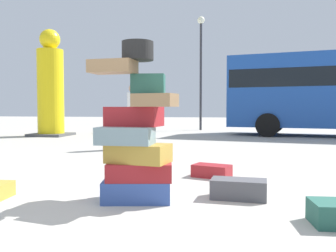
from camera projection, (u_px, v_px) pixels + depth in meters
ground_plane at (125, 205)px, 4.01m from camera, size 80.00×80.00×0.00m
suitcase_tower at (136, 139)px, 4.17m from camera, size 1.03×0.68×1.85m
suitcase_charcoal_foreground_far at (239, 189)px, 4.28m from camera, size 0.67×0.37×0.23m
suitcase_maroon_white_trunk at (212, 171)px, 5.63m from camera, size 0.65×0.50×0.20m
person_bearded_onlooker at (133, 110)px, 9.51m from camera, size 0.30×0.31×1.72m
yellow_dummy_statue at (51, 89)px, 14.08m from camera, size 1.42×1.42×4.16m
lamp_post at (201, 55)px, 17.84m from camera, size 0.36×0.36×5.63m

